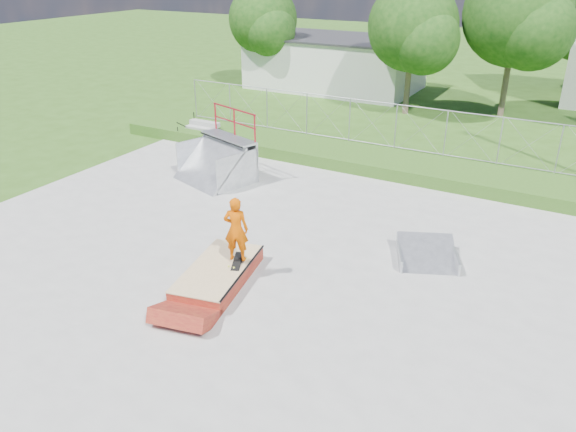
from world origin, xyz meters
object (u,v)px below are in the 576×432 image
Objects in this scene: quarter_pipe at (213,148)px; flat_bank_ramp at (427,254)px; skater at (236,232)px; grind_box at (218,275)px.

quarter_pipe is 8.95m from flat_bank_ramp.
skater is (-4.00, -3.19, 1.09)m from flat_bank_ramp.
grind_box is 1.90× the size of flat_bank_ramp.
quarter_pipe is 7.06m from skater.
flat_bank_ramp is at bearing 4.19° from quarter_pipe.
flat_bank_ramp is at bearing 28.45° from grind_box.
quarter_pipe is 1.55× the size of flat_bank_ramp.
grind_box is at bearing 33.14° from skater.
quarter_pipe is at bearing 115.39° from grind_box.
grind_box is 5.62m from flat_bank_ramp.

